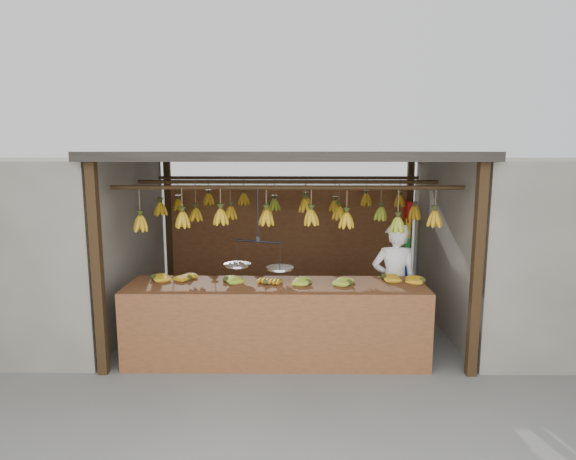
{
  "coord_description": "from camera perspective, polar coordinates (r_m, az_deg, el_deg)",
  "views": [
    {
      "loc": [
        0.06,
        -6.42,
        2.41
      ],
      "look_at": [
        0.0,
        0.3,
        1.3
      ],
      "focal_mm": 30.0,
      "sensor_mm": 36.0,
      "label": 1
    }
  ],
  "objects": [
    {
      "name": "counter",
      "position": [
        5.47,
        -1.38,
        -8.74
      ],
      "size": [
        3.54,
        0.78,
        0.96
      ],
      "color": "brown",
      "rests_on": "ground"
    },
    {
      "name": "bag_bundles",
      "position": [
        8.12,
        13.89,
        -0.9
      ],
      "size": [
        0.08,
        0.26,
        1.21
      ],
      "color": "red",
      "rests_on": "ground"
    },
    {
      "name": "hanging_bananas",
      "position": [
        6.48,
        -0.04,
        2.33
      ],
      "size": [
        3.61,
        2.25,
        0.4
      ],
      "color": "#C08B14",
      "rests_on": "ground"
    },
    {
      "name": "vendor",
      "position": [
        6.18,
        12.47,
        -6.2
      ],
      "size": [
        0.58,
        0.39,
        1.55
      ],
      "primitive_type": "imported",
      "rotation": [
        0.0,
        0.0,
        3.17
      ],
      "color": "white",
      "rests_on": "ground"
    },
    {
      "name": "balance_scale",
      "position": [
        5.59,
        -3.54,
        -3.92
      ],
      "size": [
        0.81,
        0.46,
        0.93
      ],
      "color": "black",
      "rests_on": "ground"
    },
    {
      "name": "neighbor_left",
      "position": [
        7.5,
        -28.72,
        -1.46
      ],
      "size": [
        3.0,
        3.0,
        2.3
      ],
      "primitive_type": "cube",
      "color": "slate",
      "rests_on": "ground"
    },
    {
      "name": "ground",
      "position": [
        6.86,
        -0.02,
        -11.19
      ],
      "size": [
        80.0,
        80.0,
        0.0
      ],
      "primitive_type": "plane",
      "color": "#5B5B57"
    },
    {
      "name": "stall",
      "position": [
        6.77,
        0.0,
        5.66
      ],
      "size": [
        4.3,
        3.3,
        2.4
      ],
      "color": "black",
      "rests_on": "ground"
    },
    {
      "name": "neighbor_right",
      "position": [
        7.44,
        28.92,
        -1.55
      ],
      "size": [
        3.0,
        3.0,
        2.3
      ],
      "primitive_type": "cube",
      "color": "slate",
      "rests_on": "ground"
    }
  ]
}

